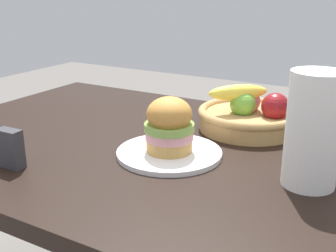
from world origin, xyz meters
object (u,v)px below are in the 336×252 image
fruit_basket (249,115)px  paper_towel_roll (313,130)px  napkin_holder (10,149)px  plate (169,153)px  sandwich (169,125)px

fruit_basket → paper_towel_roll: bearing=-50.4°
napkin_holder → plate: bearing=39.4°
plate → napkin_holder: bearing=-139.0°
plate → sandwich: 0.07m
sandwich → plate: bearing=135.0°
plate → napkin_holder: 0.37m
plate → paper_towel_roll: bearing=1.2°
fruit_basket → napkin_holder: size_ratio=3.22×
paper_towel_roll → plate: bearing=-178.8°
sandwich → paper_towel_roll: bearing=1.2°
plate → paper_towel_roll: (0.33, 0.01, 0.11)m
sandwich → napkin_holder: sandwich is taller
fruit_basket → plate: bearing=-109.7°
paper_towel_roll → napkin_holder: size_ratio=2.67×
napkin_holder → fruit_basket: bearing=52.6°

